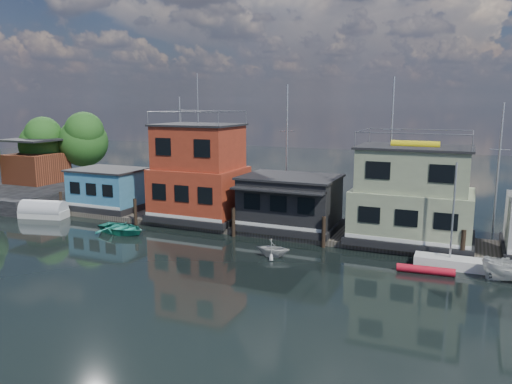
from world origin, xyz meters
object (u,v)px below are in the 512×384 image
at_px(houseboat_green, 412,197).
at_px(tarp_runabout, 44,211).
at_px(houseboat_blue, 109,189).
at_px(day_sailer, 450,261).
at_px(red_kayak, 426,270).
at_px(dinghy_teal, 122,228).
at_px(houseboat_red, 199,174).
at_px(dinghy_white, 273,248).
at_px(houseboat_dark, 290,202).

xyz_separation_m(houseboat_green, tarp_runabout, (-30.50, -3.90, -2.93)).
bearing_deg(tarp_runabout, houseboat_blue, 31.10).
relative_size(houseboat_green, day_sailer, 1.29).
height_order(houseboat_green, tarp_runabout, houseboat_green).
distance_m(red_kayak, day_sailer, 2.17).
bearing_deg(houseboat_blue, dinghy_teal, -43.72).
height_order(day_sailer, tarp_runabout, day_sailer).
bearing_deg(dinghy_teal, tarp_runabout, 87.48).
relative_size(houseboat_blue, houseboat_red, 0.54).
bearing_deg(red_kayak, tarp_runabout, 172.57).
xyz_separation_m(dinghy_white, tarp_runabout, (-22.57, 2.33, 0.02)).
height_order(houseboat_dark, dinghy_teal, houseboat_dark).
relative_size(dinghy_teal, tarp_runabout, 0.95).
relative_size(day_sailer, tarp_runabout, 1.50).
height_order(houseboat_blue, red_kayak, houseboat_blue).
bearing_deg(tarp_runabout, dinghy_white, -19.09).
distance_m(houseboat_blue, red_kayak, 28.71).
distance_m(houseboat_blue, houseboat_green, 26.53).
height_order(dinghy_teal, red_kayak, dinghy_teal).
distance_m(houseboat_blue, dinghy_teal, 8.10).
bearing_deg(day_sailer, houseboat_dark, 161.16).
height_order(houseboat_dark, houseboat_green, houseboat_green).
bearing_deg(red_kayak, houseboat_red, 158.76).
xyz_separation_m(dinghy_teal, red_kayak, (22.37, -0.21, -0.18)).
bearing_deg(dinghy_white, houseboat_blue, 65.20).
relative_size(houseboat_blue, day_sailer, 0.98).
xyz_separation_m(houseboat_green, red_kayak, (1.58, -5.67, -3.31)).
xyz_separation_m(dinghy_teal, tarp_runabout, (-9.71, 1.56, 0.19)).
bearing_deg(day_sailer, houseboat_red, 168.19).
height_order(houseboat_dark, day_sailer, day_sailer).
bearing_deg(houseboat_red, dinghy_white, -34.52).
bearing_deg(dinghy_white, red_kayak, -92.84).
xyz_separation_m(houseboat_red, tarp_runabout, (-13.50, -3.90, -3.49)).
distance_m(dinghy_teal, day_sailer, 23.66).
height_order(houseboat_green, dinghy_white, houseboat_green).
relative_size(houseboat_dark, day_sailer, 1.14).
relative_size(houseboat_dark, dinghy_teal, 1.80).
relative_size(houseboat_green, red_kayak, 2.54).
relative_size(houseboat_green, dinghy_teal, 2.04).
distance_m(houseboat_dark, day_sailer, 12.60).
xyz_separation_m(houseboat_blue, houseboat_red, (9.50, 0.00, 1.90)).
height_order(red_kayak, dinghy_white, dinghy_white).
distance_m(dinghy_white, tarp_runabout, 22.69).
relative_size(houseboat_dark, red_kayak, 2.24).
distance_m(dinghy_teal, tarp_runabout, 9.84).
height_order(houseboat_blue, dinghy_white, houseboat_blue).
height_order(houseboat_blue, tarp_runabout, houseboat_blue).
relative_size(houseboat_blue, tarp_runabout, 1.47).
bearing_deg(dinghy_white, tarp_runabout, 77.85).
xyz_separation_m(houseboat_blue, houseboat_dark, (17.50, -0.02, 0.21)).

